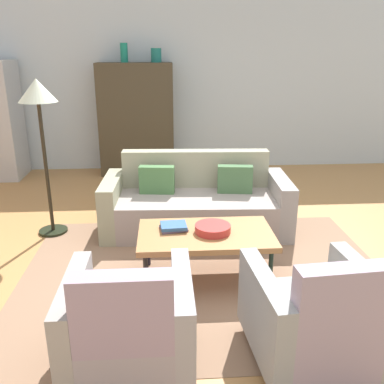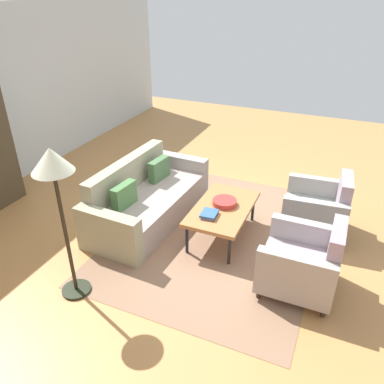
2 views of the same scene
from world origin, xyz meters
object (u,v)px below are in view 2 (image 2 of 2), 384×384
at_px(coffee_table, 223,209).
at_px(floor_lamp, 54,175).
at_px(couch, 145,200).
at_px(armchair_left, 305,264).
at_px(fruit_bowl, 225,202).
at_px(armchair_right, 319,211).
at_px(book_stack, 209,214).

height_order(coffee_table, floor_lamp, floor_lamp).
distance_m(couch, coffee_table, 1.19).
xyz_separation_m(armchair_left, fruit_bowl, (0.66, 1.17, 0.15)).
bearing_deg(armchair_right, armchair_left, 175.43).
distance_m(armchair_right, floor_lamp, 3.41).
relative_size(fruit_bowl, book_stack, 1.21).
bearing_deg(coffee_table, couch, 89.81).
height_order(coffee_table, fruit_bowl, fruit_bowl).
bearing_deg(fruit_bowl, armchair_right, -65.01).
xyz_separation_m(armchair_right, floor_lamp, (-2.26, 2.30, 1.10)).
xyz_separation_m(couch, book_stack, (-0.29, -1.10, 0.20)).
bearing_deg(couch, armchair_left, 78.27).
bearing_deg(floor_lamp, coffee_table, -34.48).
bearing_deg(floor_lamp, fruit_bowl, -33.50).
xyz_separation_m(couch, floor_lamp, (-1.66, -0.05, 1.16)).
xyz_separation_m(coffee_table, book_stack, (-0.28, 0.08, 0.07)).
relative_size(fruit_bowl, floor_lamp, 0.19).
distance_m(fruit_bowl, book_stack, 0.36).
bearing_deg(coffee_table, armchair_right, -62.57).
relative_size(coffee_table, armchair_right, 1.36).
relative_size(armchair_right, floor_lamp, 0.51).
distance_m(coffee_table, armchair_right, 1.32).
relative_size(book_stack, floor_lamp, 0.15).
distance_m(armchair_left, fruit_bowl, 1.35).
height_order(coffee_table, armchair_right, armchair_right).
bearing_deg(couch, book_stack, 78.05).
distance_m(coffee_table, book_stack, 0.30).
relative_size(coffee_table, book_stack, 4.54).
height_order(armchair_right, floor_lamp, floor_lamp).
relative_size(armchair_right, book_stack, 3.33).
height_order(couch, fruit_bowl, couch).
bearing_deg(armchair_right, book_stack, 120.91).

